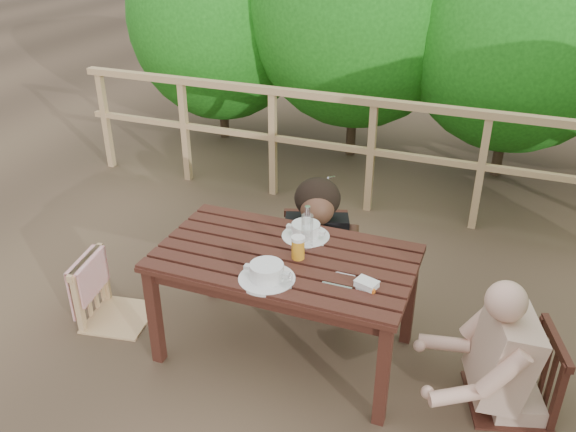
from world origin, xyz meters
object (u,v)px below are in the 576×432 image
(diner_right, at_px, (534,308))
(tumbler, at_px, (286,281))
(chair_right, at_px, (520,340))
(bottle, at_px, (307,228))
(beer_glass, at_px, (298,249))
(chair_left, at_px, (112,265))
(bread_roll, at_px, (272,267))
(table, at_px, (285,305))
(soup_far, at_px, (306,231))
(soup_near, at_px, (267,273))
(chair_far, at_px, (316,227))
(woman, at_px, (317,198))
(butter_tub, at_px, (367,285))

(diner_right, bearing_deg, tumbler, 87.71)
(chair_right, relative_size, bottle, 3.11)
(beer_glass, bearing_deg, diner_right, 1.75)
(chair_left, height_order, tumbler, chair_left)
(bread_roll, xyz_separation_m, beer_glass, (0.08, 0.17, 0.04))
(chair_left, distance_m, diner_right, 2.45)
(table, distance_m, soup_far, 0.45)
(table, relative_size, chair_left, 1.76)
(table, distance_m, chair_right, 1.29)
(chair_left, relative_size, diner_right, 0.64)
(soup_near, bearing_deg, chair_far, 93.81)
(chair_far, distance_m, diner_right, 1.57)
(tumbler, bearing_deg, bottle, 93.81)
(soup_near, height_order, bread_roll, soup_near)
(woman, height_order, tumbler, woman)
(table, distance_m, bottle, 0.49)
(table, height_order, chair_right, chair_right)
(table, height_order, woman, woman)
(chair_left, distance_m, beer_glass, 1.25)
(bottle, bearing_deg, tumbler, -86.19)
(chair_far, distance_m, soup_near, 1.04)
(table, xyz_separation_m, diner_right, (1.32, 0.03, 0.31))
(woman, distance_m, butter_tub, 1.07)
(chair_left, height_order, chair_far, chair_far)
(chair_left, relative_size, woman, 0.61)
(chair_far, bearing_deg, chair_left, -159.54)
(chair_far, relative_size, woman, 0.68)
(chair_right, xyz_separation_m, butter_tub, (-0.78, -0.17, 0.26))
(chair_left, relative_size, butter_tub, 7.22)
(woman, distance_m, soup_far, 0.54)
(soup_far, bearing_deg, woman, 101.33)
(chair_far, distance_m, woman, 0.22)
(bread_roll, relative_size, butter_tub, 1.12)
(bread_roll, bearing_deg, butter_tub, 4.69)
(chair_far, relative_size, butter_tub, 7.97)
(soup_far, height_order, beer_glass, beer_glass)
(woman, distance_m, bread_roll, 0.95)
(bread_roll, height_order, tumbler, tumbler)
(chair_far, height_order, soup_far, chair_far)
(butter_tub, bearing_deg, chair_right, 29.58)
(diner_right, xyz_separation_m, tumbler, (-1.20, -0.31, 0.06))
(chair_right, relative_size, tumbler, 11.04)
(woman, xyz_separation_m, butter_tub, (0.57, -0.91, 0.02))
(chair_right, bearing_deg, bread_roll, -97.28)
(diner_right, bearing_deg, beer_glass, 75.10)
(woman, bearing_deg, bread_roll, 75.55)
(chair_far, bearing_deg, butter_tub, -75.76)
(tumbler, bearing_deg, bread_roll, 140.53)
(butter_tub, bearing_deg, chair_left, -163.91)
(chair_far, bearing_deg, table, -103.38)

